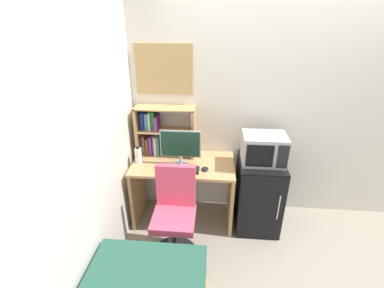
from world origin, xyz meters
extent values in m
cube|color=silver|center=(0.40, 0.02, 1.30)|extent=(6.40, 0.04, 2.60)
cube|color=silver|center=(-1.62, -1.60, 1.30)|extent=(0.04, 4.40, 2.60)
cube|color=tan|center=(-0.99, -0.31, 0.75)|extent=(1.13, 0.63, 0.03)
cube|color=tan|center=(-1.53, -0.31, 0.37)|extent=(0.04, 0.56, 0.73)
cube|color=tan|center=(-0.44, -0.31, 0.37)|extent=(0.04, 0.56, 0.73)
cube|color=tan|center=(-1.52, -0.12, 1.05)|extent=(0.03, 0.23, 0.57)
cube|color=tan|center=(-0.89, -0.12, 1.05)|extent=(0.03, 0.23, 0.57)
cube|color=tan|center=(-1.21, -0.12, 1.33)|extent=(0.66, 0.23, 0.01)
cube|color=tan|center=(-1.21, -0.12, 1.06)|extent=(0.60, 0.23, 0.01)
cube|color=navy|center=(-1.50, -0.09, 0.86)|extent=(0.02, 0.13, 0.20)
cube|color=brown|center=(-1.47, -0.09, 0.88)|extent=(0.03, 0.15, 0.23)
cube|color=brown|center=(-1.43, -0.09, 0.86)|extent=(0.03, 0.15, 0.19)
cube|color=purple|center=(-1.40, -0.09, 0.87)|extent=(0.02, 0.14, 0.21)
cube|color=purple|center=(-1.38, -0.10, 0.88)|extent=(0.02, 0.18, 0.23)
cube|color=teal|center=(-1.36, -0.09, 0.88)|extent=(0.02, 0.14, 0.23)
cube|color=silver|center=(-1.33, -0.10, 0.87)|extent=(0.03, 0.17, 0.22)
cube|color=teal|center=(-1.30, -0.10, 0.88)|extent=(0.02, 0.18, 0.23)
cube|color=black|center=(-1.49, -0.09, 1.17)|extent=(0.03, 0.14, 0.20)
cube|color=navy|center=(-1.46, -0.09, 1.17)|extent=(0.03, 0.15, 0.20)
cube|color=teal|center=(-1.42, -0.09, 1.16)|extent=(0.04, 0.13, 0.19)
cube|color=silver|center=(-1.38, -0.09, 1.17)|extent=(0.02, 0.15, 0.20)
cube|color=#197233|center=(-1.35, -0.09, 1.17)|extent=(0.04, 0.14, 0.21)
cube|color=purple|center=(-1.30, -0.11, 1.15)|extent=(0.03, 0.19, 0.17)
cylinder|color=#B7B7BC|center=(-1.01, -0.36, 0.77)|extent=(0.17, 0.17, 0.02)
cylinder|color=#B7B7BC|center=(-1.01, -0.36, 0.83)|extent=(0.04, 0.04, 0.09)
cube|color=#B7B7BC|center=(-1.01, -0.35, 1.01)|extent=(0.43, 0.01, 0.31)
cube|color=#193D2D|center=(-1.01, -0.36, 1.01)|extent=(0.41, 0.02, 0.28)
cube|color=black|center=(-1.01, -0.48, 0.77)|extent=(0.42, 0.14, 0.02)
ellipsoid|color=black|center=(-0.74, -0.45, 0.78)|extent=(0.07, 0.09, 0.03)
cylinder|color=silver|center=(-1.48, -0.34, 0.85)|extent=(0.08, 0.08, 0.17)
cylinder|color=black|center=(-1.48, -0.34, 0.94)|extent=(0.04, 0.04, 0.02)
cube|color=black|center=(-0.14, -0.33, 0.41)|extent=(0.48, 0.55, 0.83)
cube|color=black|center=(-0.14, -0.61, 0.41)|extent=(0.46, 0.01, 0.79)
cylinder|color=#B2B2B7|center=(0.03, -0.62, 0.45)|extent=(0.01, 0.01, 0.29)
cube|color=#ADADB2|center=(-0.14, -0.33, 0.98)|extent=(0.45, 0.33, 0.31)
cube|color=black|center=(-0.20, -0.50, 0.98)|extent=(0.27, 0.01, 0.24)
cube|color=black|center=(0.02, -0.50, 0.98)|extent=(0.11, 0.01, 0.25)
cylinder|color=black|center=(-1.01, -0.91, 0.02)|extent=(0.46, 0.46, 0.04)
cylinder|color=black|center=(-1.01, -0.91, 0.24)|extent=(0.04, 0.04, 0.45)
cube|color=#D84766|center=(-1.01, -0.91, 0.49)|extent=(0.40, 0.40, 0.07)
cube|color=#D84766|center=(-1.01, -0.73, 0.74)|extent=(0.38, 0.06, 0.45)
cube|color=tan|center=(-1.22, -0.01, 1.72)|extent=(0.62, 0.02, 0.53)
camera|label=1|loc=(-0.66, -2.92, 2.24)|focal=25.34mm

